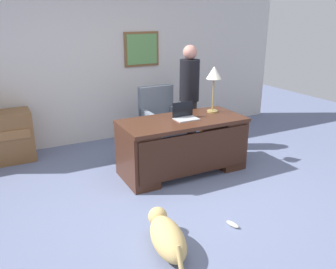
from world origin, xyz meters
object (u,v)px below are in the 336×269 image
at_px(laptop, 185,115).
at_px(desk_lamp, 214,76).
at_px(dog_toy_plush, 233,224).
at_px(armchair, 160,121).
at_px(desk, 183,144).
at_px(person_standing, 189,97).
at_px(dog_lying, 167,236).

relative_size(laptop, desk_lamp, 0.47).
bearing_deg(dog_toy_plush, laptop, 80.70).
relative_size(laptop, dog_toy_plush, 2.00).
height_order(armchair, desk_lamp, desk_lamp).
bearing_deg(desk_lamp, armchair, 117.45).
xyz_separation_m(laptop, desk_lamp, (0.54, 0.12, 0.48)).
bearing_deg(desk_lamp, laptop, -167.73).
distance_m(desk, desk_lamp, 1.08).
bearing_deg(desk, person_standing, 55.37).
xyz_separation_m(armchair, dog_toy_plush, (-0.34, -2.47, -0.45)).
relative_size(armchair, dog_toy_plush, 6.48).
relative_size(armchair, desk_lamp, 1.53).
bearing_deg(dog_lying, dog_toy_plush, 1.61).
xyz_separation_m(dog_lying, dog_toy_plush, (0.81, 0.02, -0.13)).
xyz_separation_m(person_standing, dog_toy_plush, (-0.77, -2.27, -0.86)).
relative_size(person_standing, dog_toy_plush, 10.69).
xyz_separation_m(desk, armchair, (0.14, 1.02, 0.05)).
bearing_deg(desk_lamp, dog_lying, -134.29).
bearing_deg(armchair, dog_toy_plush, -97.84).
distance_m(desk, laptop, 0.42).
relative_size(desk_lamp, dog_toy_plush, 4.23).
bearing_deg(armchair, desk, -97.63).
xyz_separation_m(desk, dog_toy_plush, (-0.20, -1.45, -0.40)).
relative_size(dog_lying, desk_lamp, 1.23).
xyz_separation_m(armchair, person_standing, (0.43, -0.20, 0.41)).
bearing_deg(dog_lying, desk, 55.54).
bearing_deg(desk_lamp, person_standing, 91.60).
bearing_deg(person_standing, dog_lying, -124.52).
distance_m(laptop, desk_lamp, 0.74).
bearing_deg(dog_toy_plush, dog_lying, -178.39).
distance_m(laptop, dog_toy_plush, 1.72).
relative_size(desk, armchair, 1.69).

